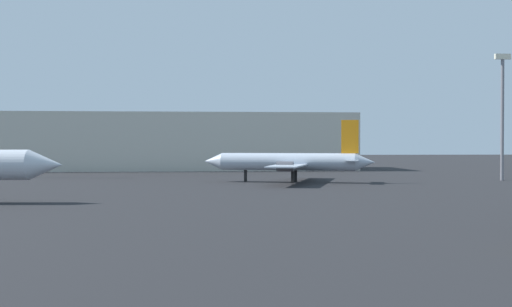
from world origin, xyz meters
TOP-DOWN VIEW (x-y plane):
  - airplane_distant at (8.89, 80.38)m, footprint 24.10×24.03m
  - light_mast_right at (41.23, 82.51)m, footprint 2.40×0.50m
  - terminal_building at (-17.52, 128.62)m, footprint 91.92×22.65m

SIDE VIEW (x-z plane):
  - airplane_distant at x=8.89m, z-range -1.48..7.31m
  - terminal_building at x=-17.52m, z-range 0.00..11.74m
  - light_mast_right at x=41.23m, z-range 1.25..20.14m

